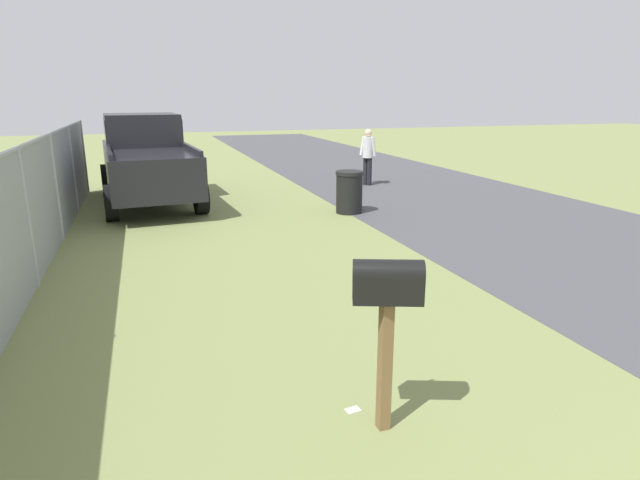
{
  "coord_description": "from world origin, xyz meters",
  "views": [
    {
      "loc": [
        0.94,
        2.9,
        2.53
      ],
      "look_at": [
        6.04,
        1.22,
        1.05
      ],
      "focal_mm": 29.56,
      "sensor_mm": 36.0,
      "label": 1
    }
  ],
  "objects_px": {
    "trash_bin": "(349,192)",
    "pedestrian": "(368,153)",
    "pickup_truck": "(146,156)",
    "mailbox": "(387,295)"
  },
  "relations": [
    {
      "from": "mailbox",
      "to": "pickup_truck",
      "type": "distance_m",
      "value": 10.41
    },
    {
      "from": "trash_bin",
      "to": "pedestrian",
      "type": "relative_size",
      "value": 0.58
    },
    {
      "from": "mailbox",
      "to": "pedestrian",
      "type": "height_order",
      "value": "pedestrian"
    },
    {
      "from": "mailbox",
      "to": "pedestrian",
      "type": "bearing_deg",
      "value": -2.33
    },
    {
      "from": "pedestrian",
      "to": "trash_bin",
      "type": "bearing_deg",
      "value": -149.43
    },
    {
      "from": "mailbox",
      "to": "pickup_truck",
      "type": "bearing_deg",
      "value": 29.08
    },
    {
      "from": "mailbox",
      "to": "trash_bin",
      "type": "relative_size",
      "value": 1.49
    },
    {
      "from": "pickup_truck",
      "to": "trash_bin",
      "type": "xyz_separation_m",
      "value": [
        -2.86,
        -4.2,
        -0.64
      ]
    },
    {
      "from": "pedestrian",
      "to": "mailbox",
      "type": "bearing_deg",
      "value": -142.78
    },
    {
      "from": "mailbox",
      "to": "trash_bin",
      "type": "xyz_separation_m",
      "value": [
        7.42,
        -2.61,
        -0.64
      ]
    }
  ]
}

